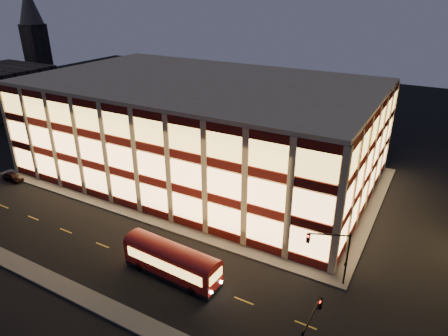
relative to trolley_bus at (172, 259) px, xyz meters
The scene contains 10 objects.
ground 10.41m from the trolley_bus, 141.90° to the left, with size 200.00×200.00×0.00m, color black.
sidewalk_office_south 13.38m from the trolley_bus, 146.51° to the left, with size 54.00×2.00×0.15m, color #514F4C.
sidewalk_office_east 27.76m from the trolley_bus, 57.31° to the left, with size 2.00×30.00×0.15m, color #514F4C.
sidewalk_near 10.64m from the trolley_bus, 140.24° to the right, with size 100.00×2.00×0.15m, color #514F4C.
office_building 26.21m from the trolley_bus, 115.27° to the left, with size 50.45×30.45×14.50m.
church_tower 91.02m from the trolley_bus, 149.32° to the left, with size 5.00×5.00×18.00m, color #2D2621.
church_spire 93.15m from the trolley_bus, 149.32° to the left, with size 6.00×6.00×10.00m, color #4C473F.
traffic_signal_far 15.75m from the trolley_bus, 24.79° to the left, with size 3.79×1.87×6.00m.
trolley_bus is the anchor object (origin of this frame).
parked_car_0 34.59m from the trolley_bus, behind, with size 1.48×3.67×1.25m, color black.
Camera 1 is at (28.53, -32.03, 26.67)m, focal length 32.00 mm.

